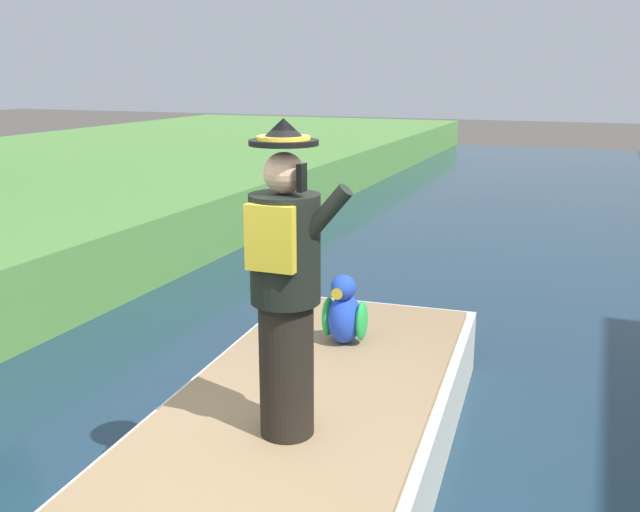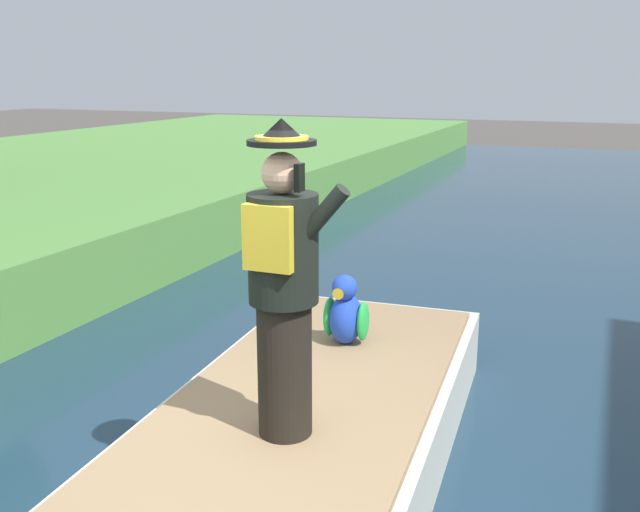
% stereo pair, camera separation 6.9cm
% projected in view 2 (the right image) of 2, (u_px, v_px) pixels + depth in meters
% --- Properties ---
extents(boat, '(2.07, 4.31, 0.61)m').
position_uv_depth(boat, '(311.00, 429.00, 4.92)').
color(boat, silver).
rests_on(boat, canal_water).
extents(person_pirate, '(0.61, 0.42, 1.85)m').
position_uv_depth(person_pirate, '(284.00, 284.00, 4.03)').
color(person_pirate, black).
rests_on(person_pirate, boat).
extents(parrot_plush, '(0.36, 0.34, 0.57)m').
position_uv_depth(parrot_plush, '(346.00, 314.00, 5.59)').
color(parrot_plush, blue).
rests_on(parrot_plush, boat).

